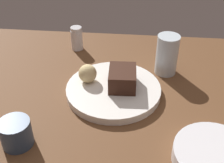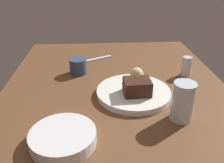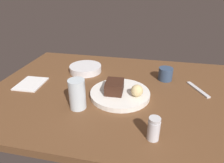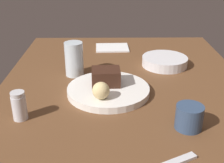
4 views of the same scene
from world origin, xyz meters
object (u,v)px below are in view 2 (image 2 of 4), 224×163
object	(u,v)px
bread_roll	(137,74)
coffee_cup	(78,66)
dessert_plate	(133,93)
salt_shaker	(186,66)
dessert_spoon	(97,59)
water_glass	(183,102)
side_bowl	(63,138)
chocolate_cake_slice	(137,87)

from	to	relation	value
bread_roll	coffee_cup	size ratio (longest dim) A/B	0.73
dessert_plate	salt_shaker	distance (cm)	28.08
coffee_cup	dessert_spoon	world-z (taller)	coffee_cup
bread_roll	coffee_cup	world-z (taller)	bread_roll
water_glass	side_bowl	size ratio (longest dim) A/B	0.70
dessert_plate	dessert_spoon	xyz separation A→B (cm)	(-34.26, -12.50, -0.70)
dessert_plate	chocolate_cake_slice	distance (cm)	4.37
dessert_plate	coffee_cup	xyz separation A→B (cm)	(-19.63, -20.50, 2.13)
side_bowl	coffee_cup	xyz separation A→B (cm)	(-42.80, 1.29, 1.41)
water_glass	coffee_cup	xyz separation A→B (cm)	(-34.34, -32.59, -2.88)
side_bowl	water_glass	bearing A→B (deg)	104.02
side_bowl	bread_roll	bearing A→B (deg)	141.96
bread_roll	water_glass	size ratio (longest dim) A/B	0.42
dessert_plate	bread_roll	distance (cm)	8.48
chocolate_cake_slice	coffee_cup	xyz separation A→B (cm)	(-21.99, -21.23, -1.48)
salt_shaker	coffee_cup	world-z (taller)	salt_shaker
dessert_plate	chocolate_cake_slice	size ratio (longest dim) A/B	2.89
chocolate_cake_slice	bread_roll	distance (cm)	9.83
dessert_plate	side_bowl	distance (cm)	31.81
dessert_spoon	coffee_cup	bearing A→B (deg)	34.50
bread_roll	side_bowl	xyz separation A→B (cm)	(30.55, -23.91, -2.88)
bread_roll	dessert_spoon	size ratio (longest dim) A/B	0.34
chocolate_cake_slice	water_glass	xyz separation A→B (cm)	(12.36, 11.36, 1.39)
bread_roll	water_glass	distance (cm)	24.28
water_glass	salt_shaker	bearing A→B (deg)	158.43
coffee_cup	dessert_spoon	bearing A→B (deg)	151.32
dessert_plate	dessert_spoon	distance (cm)	36.47
chocolate_cake_slice	dessert_spoon	world-z (taller)	chocolate_cake_slice
coffee_cup	water_glass	bearing A→B (deg)	43.50
coffee_cup	dessert_spoon	xyz separation A→B (cm)	(-14.62, 8.00, -2.83)
water_glass	bread_roll	bearing A→B (deg)	-155.71
chocolate_cake_slice	side_bowl	world-z (taller)	chocolate_cake_slice
bread_roll	salt_shaker	world-z (taller)	salt_shaker
dessert_spoon	water_glass	bearing A→B (deg)	89.84
dessert_plate	bread_roll	bearing A→B (deg)	164.01
salt_shaker	chocolate_cake_slice	bearing A→B (deg)	-53.39
chocolate_cake_slice	coffee_cup	world-z (taller)	chocolate_cake_slice
coffee_cup	dessert_plate	bearing A→B (deg)	46.24
chocolate_cake_slice	salt_shaker	world-z (taller)	salt_shaker
water_glass	dessert_spoon	bearing A→B (deg)	-153.34
coffee_cup	salt_shaker	bearing A→B (deg)	83.68
bread_roll	salt_shaker	xyz separation A→B (cm)	(-7.35, 21.61, -0.68)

